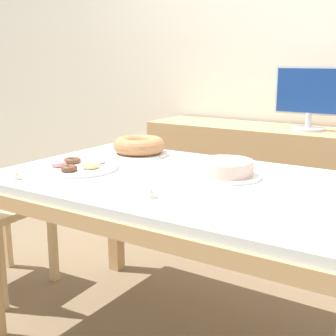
% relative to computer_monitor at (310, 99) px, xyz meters
% --- Properties ---
extents(wall_back, '(8.00, 0.10, 2.60)m').
position_rel_computer_monitor_xyz_m(wall_back, '(-0.14, 0.30, 0.27)').
color(wall_back, silver).
rests_on(wall_back, ground).
extents(dining_table, '(1.65, 1.01, 0.77)m').
position_rel_computer_monitor_xyz_m(dining_table, '(-0.14, -1.19, -0.35)').
color(dining_table, silver).
rests_on(dining_table, ground).
extents(sideboard, '(1.80, 0.44, 0.84)m').
position_rel_computer_monitor_xyz_m(sideboard, '(-0.14, 0.00, -0.61)').
color(sideboard, tan).
rests_on(sideboard, ground).
extents(computer_monitor, '(0.42, 0.20, 0.38)m').
position_rel_computer_monitor_xyz_m(computer_monitor, '(0.00, 0.00, 0.00)').
color(computer_monitor, silver).
rests_on(computer_monitor, sideboard).
extents(cake_chocolate_round, '(0.30, 0.30, 0.07)m').
position_rel_computer_monitor_xyz_m(cake_chocolate_round, '(-0.02, -1.07, -0.22)').
color(cake_chocolate_round, white).
rests_on(cake_chocolate_round, dining_table).
extents(cake_golden_bundt, '(0.29, 0.29, 0.09)m').
position_rel_computer_monitor_xyz_m(cake_golden_bundt, '(-0.60, -0.90, -0.21)').
color(cake_golden_bundt, white).
rests_on(cake_golden_bundt, dining_table).
extents(pastry_platter, '(0.37, 0.37, 0.04)m').
position_rel_computer_monitor_xyz_m(pastry_platter, '(-0.65, -1.31, -0.24)').
color(pastry_platter, white).
rests_on(pastry_platter, dining_table).
extents(plate_stack, '(0.21, 0.21, 0.04)m').
position_rel_computer_monitor_xyz_m(plate_stack, '(0.44, -1.18, -0.24)').
color(plate_stack, white).
rests_on(plate_stack, dining_table).
extents(tealight_near_front, '(0.04, 0.04, 0.04)m').
position_rel_computer_monitor_xyz_m(tealight_near_front, '(-0.73, -1.58, -0.25)').
color(tealight_near_front, silver).
rests_on(tealight_near_front, dining_table).
extents(tealight_left_edge, '(0.04, 0.04, 0.04)m').
position_rel_computer_monitor_xyz_m(tealight_left_edge, '(-0.10, -0.77, -0.25)').
color(tealight_left_edge, silver).
rests_on(tealight_left_edge, dining_table).
extents(tealight_centre, '(0.04, 0.04, 0.04)m').
position_rel_computer_monitor_xyz_m(tealight_centre, '(-0.11, -1.49, -0.25)').
color(tealight_centre, silver).
rests_on(tealight_centre, dining_table).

